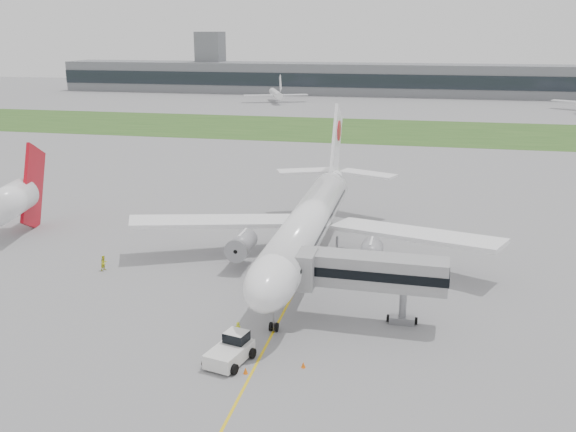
% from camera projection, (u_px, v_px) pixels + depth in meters
% --- Properties ---
extents(ground, '(600.00, 600.00, 0.00)m').
position_uv_depth(ground, '(302.00, 276.00, 77.62)').
color(ground, '#949496').
rests_on(ground, ground).
extents(apron_markings, '(70.00, 70.00, 0.04)m').
position_uv_depth(apron_markings, '(294.00, 292.00, 72.92)').
color(apron_markings, yellow).
rests_on(apron_markings, ground).
extents(grass_strip, '(600.00, 50.00, 0.02)m').
position_uv_depth(grass_strip, '(379.00, 131.00, 190.27)').
color(grass_strip, '#2B511E').
rests_on(grass_strip, ground).
extents(terminal_building, '(320.00, 22.30, 14.00)m').
position_uv_depth(terminal_building, '(398.00, 80.00, 291.48)').
color(terminal_building, slate).
rests_on(terminal_building, ground).
extents(control_tower, '(12.00, 12.00, 56.00)m').
position_uv_depth(control_tower, '(212.00, 91.00, 313.61)').
color(control_tower, slate).
rests_on(control_tower, ground).
extents(airliner, '(48.13, 53.95, 17.88)m').
position_uv_depth(airliner, '(310.00, 220.00, 80.61)').
color(airliner, white).
rests_on(airliner, ground).
extents(pushback_tug, '(4.17, 5.30, 2.45)m').
position_uv_depth(pushback_tug, '(231.00, 349.00, 57.51)').
color(pushback_tug, silver).
rests_on(pushback_tug, ground).
extents(jet_bridge, '(15.99, 4.56, 7.37)m').
position_uv_depth(jet_bridge, '(362.00, 272.00, 64.12)').
color(jet_bridge, gray).
rests_on(jet_bridge, ground).
extents(safety_cone_left, '(0.43, 0.43, 0.59)m').
position_uv_depth(safety_cone_left, '(246.00, 371.00, 55.56)').
color(safety_cone_left, orange).
rests_on(safety_cone_left, ground).
extents(safety_cone_right, '(0.40, 0.40, 0.55)m').
position_uv_depth(safety_cone_right, '(303.00, 365.00, 56.57)').
color(safety_cone_right, orange).
rests_on(safety_cone_right, ground).
extents(ground_crew_near, '(0.71, 0.48, 1.91)m').
position_uv_depth(ground_crew_near, '(238.00, 331.00, 61.40)').
color(ground_crew_near, '#F3FF2A').
rests_on(ground_crew_near, ground).
extents(ground_crew_far, '(0.97, 1.10, 1.91)m').
position_uv_depth(ground_crew_far, '(104.00, 263.00, 79.33)').
color(ground_crew_far, yellow).
rests_on(ground_crew_far, ground).
extents(neighbor_aircraft, '(6.48, 16.74, 13.51)m').
position_uv_depth(neighbor_aircraft, '(13.00, 200.00, 91.65)').
color(neighbor_aircraft, '#B50A17').
rests_on(neighbor_aircraft, ground).
extents(distant_aircraft_left, '(33.15, 31.29, 10.19)m').
position_uv_depth(distant_aircraft_left, '(276.00, 102.00, 265.12)').
color(distant_aircraft_left, white).
rests_on(distant_aircraft_left, ground).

